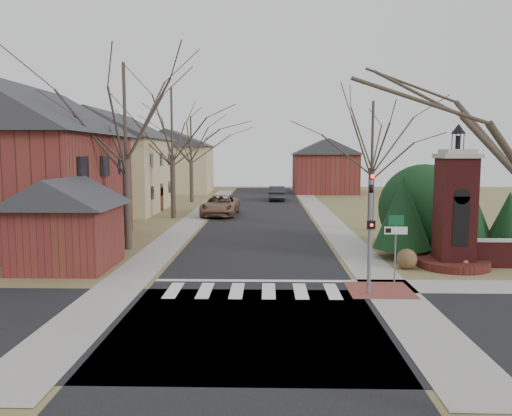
{
  "coord_description": "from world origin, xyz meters",
  "views": [
    {
      "loc": [
        0.55,
        -17.51,
        5.17
      ],
      "look_at": [
        0.0,
        6.0,
        2.58
      ],
      "focal_mm": 35.0,
      "sensor_mm": 36.0,
      "label": 1
    }
  ],
  "objects_px": {
    "traffic_signal_pole": "(370,224)",
    "sign_post": "(396,236)",
    "distant_car": "(277,193)",
    "brick_gate_monument": "(455,220)",
    "pickup_truck": "(220,205)"
  },
  "relations": [
    {
      "from": "traffic_signal_pole",
      "to": "brick_gate_monument",
      "type": "height_order",
      "value": "brick_gate_monument"
    },
    {
      "from": "sign_post",
      "to": "brick_gate_monument",
      "type": "relative_size",
      "value": 0.42
    },
    {
      "from": "traffic_signal_pole",
      "to": "pickup_truck",
      "type": "relative_size",
      "value": 0.74
    },
    {
      "from": "brick_gate_monument",
      "to": "pickup_truck",
      "type": "relative_size",
      "value": 1.07
    },
    {
      "from": "sign_post",
      "to": "distant_car",
      "type": "distance_m",
      "value": 35.45
    },
    {
      "from": "pickup_truck",
      "to": "distant_car",
      "type": "bearing_deg",
      "value": 71.78
    },
    {
      "from": "distant_car",
      "to": "brick_gate_monument",
      "type": "bearing_deg",
      "value": 104.82
    },
    {
      "from": "traffic_signal_pole",
      "to": "pickup_truck",
      "type": "height_order",
      "value": "traffic_signal_pole"
    },
    {
      "from": "traffic_signal_pole",
      "to": "brick_gate_monument",
      "type": "bearing_deg",
      "value": 43.24
    },
    {
      "from": "brick_gate_monument",
      "to": "distant_car",
      "type": "relative_size",
      "value": 1.34
    },
    {
      "from": "brick_gate_monument",
      "to": "pickup_truck",
      "type": "height_order",
      "value": "brick_gate_monument"
    },
    {
      "from": "sign_post",
      "to": "distant_car",
      "type": "xyz_separation_m",
      "value": [
        -3.99,
        35.21,
        -1.15
      ]
    },
    {
      "from": "traffic_signal_pole",
      "to": "sign_post",
      "type": "relative_size",
      "value": 1.64
    },
    {
      "from": "sign_post",
      "to": "distant_car",
      "type": "relative_size",
      "value": 0.57
    },
    {
      "from": "pickup_truck",
      "to": "traffic_signal_pole",
      "type": "bearing_deg",
      "value": -69.44
    }
  ]
}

